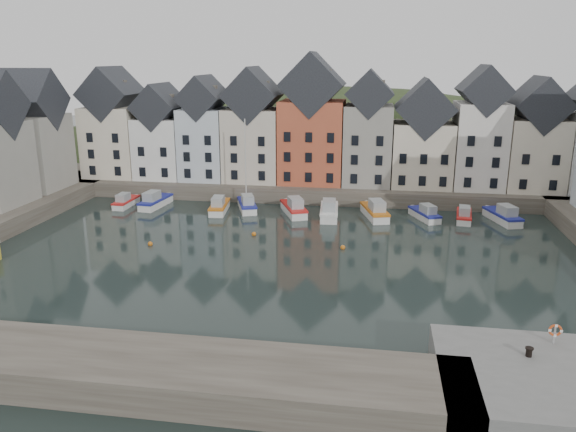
% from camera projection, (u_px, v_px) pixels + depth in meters
% --- Properties ---
extents(ground, '(260.00, 260.00, 0.00)m').
position_uv_depth(ground, '(277.00, 262.00, 53.76)').
color(ground, black).
rests_on(ground, ground).
extents(far_quay, '(90.00, 16.00, 2.00)m').
position_uv_depth(far_quay, '(313.00, 185.00, 82.00)').
color(far_quay, '#453F35').
rests_on(far_quay, ground).
extents(near_wall, '(50.00, 6.00, 2.00)m').
position_uv_depth(near_wall, '(51.00, 363.00, 34.09)').
color(near_wall, '#453F35').
rests_on(near_wall, ground).
extents(hillside, '(153.60, 70.40, 64.00)m').
position_uv_depth(hillside, '(327.00, 250.00, 111.86)').
color(hillside, '#29351A').
rests_on(hillside, ground).
extents(far_terrace, '(72.37, 8.16, 17.78)m').
position_uv_depth(far_terrace, '(335.00, 133.00, 77.48)').
color(far_terrace, beige).
rests_on(far_terrace, far_quay).
extents(left_terrace, '(7.65, 17.00, 15.69)m').
position_uv_depth(left_terrace, '(10.00, 142.00, 69.63)').
color(left_terrace, gray).
rests_on(left_terrace, left_quay).
extents(mooring_buoys, '(20.50, 5.50, 0.50)m').
position_uv_depth(mooring_buoys, '(248.00, 242.00, 59.39)').
color(mooring_buoys, '#C16616').
rests_on(mooring_buoys, ground).
extents(boat_a, '(1.70, 5.35, 2.05)m').
position_uv_depth(boat_a, '(126.00, 202.00, 73.92)').
color(boat_a, silver).
rests_on(boat_a, ground).
extents(boat_b, '(2.64, 6.55, 2.45)m').
position_uv_depth(boat_b, '(155.00, 202.00, 73.63)').
color(boat_b, silver).
rests_on(boat_b, ground).
extents(boat_c, '(2.60, 6.33, 2.36)m').
position_uv_depth(boat_c, '(219.00, 207.00, 71.25)').
color(boat_c, silver).
rests_on(boat_c, ground).
extents(boat_d, '(3.88, 6.46, 11.80)m').
position_uv_depth(boat_d, '(247.00, 204.00, 72.05)').
color(boat_d, silver).
rests_on(boat_d, ground).
extents(boat_e, '(4.40, 6.92, 2.55)m').
position_uv_depth(boat_e, '(294.00, 208.00, 70.13)').
color(boat_e, silver).
rests_on(boat_e, ground).
extents(boat_f, '(2.59, 6.96, 2.62)m').
position_uv_depth(boat_f, '(329.00, 211.00, 68.75)').
color(boat_f, silver).
rests_on(boat_f, ground).
extents(boat_g, '(3.81, 7.13, 2.62)m').
position_uv_depth(boat_g, '(375.00, 212.00, 68.66)').
color(boat_g, silver).
rests_on(boat_g, ground).
extents(boat_h, '(3.79, 5.87, 2.16)m').
position_uv_depth(boat_h, '(425.00, 214.00, 68.02)').
color(boat_h, silver).
rests_on(boat_h, ground).
extents(boat_i, '(2.42, 5.68, 2.11)m').
position_uv_depth(boat_i, '(464.00, 216.00, 67.36)').
color(boat_i, silver).
rests_on(boat_i, ground).
extents(boat_j, '(3.79, 6.69, 2.45)m').
position_uv_depth(boat_j, '(503.00, 216.00, 66.83)').
color(boat_j, silver).
rests_on(boat_j, ground).
extents(mooring_bollard, '(0.48, 0.48, 0.56)m').
position_uv_depth(mooring_bollard, '(529.00, 351.00, 32.88)').
color(mooring_bollard, black).
rests_on(mooring_bollard, near_quay).
extents(life_ring_post, '(0.80, 0.17, 1.30)m').
position_uv_depth(life_ring_post, '(555.00, 331.00, 34.19)').
color(life_ring_post, gray).
rests_on(life_ring_post, near_quay).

